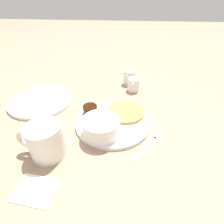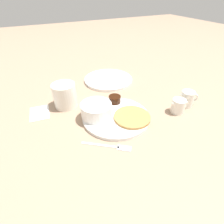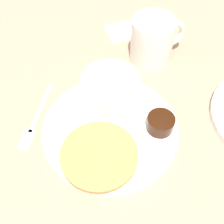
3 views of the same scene
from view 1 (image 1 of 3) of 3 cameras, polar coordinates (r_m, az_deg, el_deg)
name	(u,v)px [view 1 (image 1 of 3)]	position (r m, az deg, el deg)	size (l,w,h in m)	color
ground_plane	(113,123)	(0.57, 0.19, -3.61)	(4.00, 4.00, 0.00)	#9E7F66
plate	(113,122)	(0.57, 0.19, -3.15)	(0.24, 0.24, 0.01)	white
pancake_stack	(125,112)	(0.60, 4.34, 0.11)	(0.13, 0.13, 0.01)	#B78447
bowl	(101,126)	(0.50, -3.59, -4.60)	(0.11, 0.11, 0.05)	white
syrup_cup	(90,109)	(0.59, -7.12, 0.88)	(0.05, 0.05, 0.03)	black
butter_ramekin	(94,131)	(0.50, -5.91, -6.03)	(0.05, 0.05, 0.04)	white
coffee_mug	(45,141)	(0.48, -21.04, -8.75)	(0.12, 0.09, 0.09)	silver
creamer_pitcher_near	(134,84)	(0.75, 7.05, 8.93)	(0.05, 0.07, 0.06)	white
creamer_pitcher_far	(129,77)	(0.80, 5.63, 11.29)	(0.05, 0.07, 0.06)	white
fork	(152,141)	(0.52, 12.94, -9.24)	(0.10, 0.13, 0.00)	silver
napkin	(35,190)	(0.45, -23.90, -22.24)	(0.10, 0.08, 0.00)	white
far_plate	(41,100)	(0.73, -22.26, 3.52)	(0.24, 0.24, 0.01)	white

